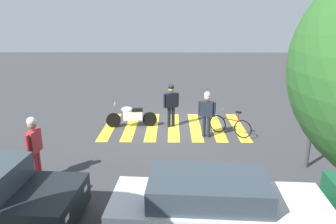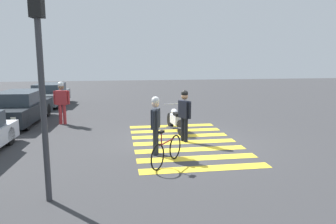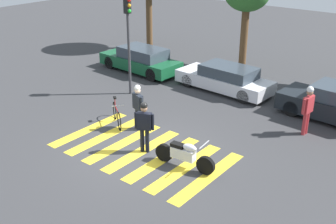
{
  "view_description": "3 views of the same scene",
  "coord_description": "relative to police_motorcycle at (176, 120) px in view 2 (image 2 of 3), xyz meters",
  "views": [
    {
      "loc": [
        0.07,
        12.73,
        4.42
      ],
      "look_at": [
        0.23,
        1.13,
        0.98
      ],
      "focal_mm": 34.06,
      "sensor_mm": 36.0,
      "label": 1
    },
    {
      "loc": [
        -10.65,
        2.27,
        2.95
      ],
      "look_at": [
        -0.29,
        0.64,
        1.14
      ],
      "focal_mm": 34.47,
      "sensor_mm": 36.0,
      "label": 2
    },
    {
      "loc": [
        8.55,
        -9.35,
        6.97
      ],
      "look_at": [
        -0.25,
        1.71,
        0.79
      ],
      "focal_mm": 44.82,
      "sensor_mm": 36.0,
      "label": 3
    }
  ],
  "objects": [
    {
      "name": "ground_plane",
      "position": [
        -1.76,
        -0.01,
        -0.45
      ],
      "size": [
        60.0,
        60.0,
        0.0
      ],
      "primitive_type": "plane",
      "color": "#38383A"
    },
    {
      "name": "police_motorcycle",
      "position": [
        0.0,
        0.0,
        0.0
      ],
      "size": [
        2.12,
        0.62,
        1.02
      ],
      "color": "black",
      "rests_on": "ground_plane"
    },
    {
      "name": "leaning_bicycle",
      "position": [
        -3.95,
        0.97,
        -0.06
      ],
      "size": [
        1.47,
        1.07,
        1.02
      ],
      "color": "black",
      "rests_on": "ground_plane"
    },
    {
      "name": "officer_on_foot",
      "position": [
        -1.65,
        -0.01,
        0.61
      ],
      "size": [
        0.63,
        0.38,
        1.82
      ],
      "color": "black",
      "rests_on": "ground_plane"
    },
    {
      "name": "officer_by_motorcycle",
      "position": [
        -3.0,
        1.16,
        0.58
      ],
      "size": [
        0.64,
        0.34,
        1.78
      ],
      "color": "#1E232D",
      "rests_on": "ground_plane"
    },
    {
      "name": "pedestrian_bystander",
      "position": [
        2.08,
        4.68,
        0.65
      ],
      "size": [
        0.25,
        0.69,
        1.88
      ],
      "color": "#B22D33",
      "rests_on": "ground_plane"
    },
    {
      "name": "crosswalk_stripes",
      "position": [
        -1.76,
        -0.01,
        -0.44
      ],
      "size": [
        5.85,
        3.58,
        0.01
      ],
      "color": "yellow",
      "rests_on": "ground_plane"
    },
    {
      "name": "car_black_suv",
      "position": [
        2.67,
        6.63,
        0.23
      ],
      "size": [
        4.66,
        2.05,
        1.41
      ],
      "color": "black",
      "rests_on": "ground_plane"
    },
    {
      "name": "car_grey_coupe",
      "position": [
        7.91,
        6.36,
        0.2
      ],
      "size": [
        4.3,
        1.94,
        1.32
      ],
      "color": "black",
      "rests_on": "ground_plane"
    },
    {
      "name": "traffic_light_pole",
      "position": [
        -5.81,
        3.72,
        2.47
      ],
      "size": [
        0.34,
        0.27,
        4.36
      ],
      "color": "#38383D",
      "rests_on": "ground_plane"
    }
  ]
}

